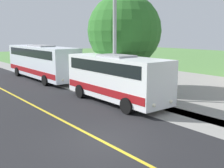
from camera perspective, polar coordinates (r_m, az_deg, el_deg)
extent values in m
plane|color=#548442|center=(11.15, -1.96, -12.03)|extent=(120.00, 120.00, 0.00)
cube|color=black|center=(11.15, -1.96, -12.01)|extent=(8.00, 100.00, 0.01)
cube|color=gray|center=(14.64, 14.80, -6.80)|extent=(2.40, 100.00, 0.01)
cube|color=gold|center=(11.15, -1.96, -11.98)|extent=(0.16, 100.00, 0.00)
cube|color=white|center=(16.96, 0.86, 1.50)|extent=(2.37, 7.68, 2.53)
cube|color=maroon|center=(17.09, 0.86, -0.87)|extent=(2.41, 7.53, 0.44)
cube|color=black|center=(16.86, 0.87, 3.90)|extent=(2.41, 6.92, 0.70)
cube|color=gray|center=(16.80, 0.87, 5.96)|extent=(1.42, 2.31, 0.12)
cylinder|color=black|center=(16.29, 9.42, -3.20)|extent=(0.25, 0.90, 0.90)
cylinder|color=black|center=(14.67, 3.12, -4.60)|extent=(0.25, 0.90, 0.90)
cylinder|color=black|center=(19.73, -0.83, -0.66)|extent=(0.25, 0.90, 0.90)
cylinder|color=black|center=(18.42, -6.71, -1.54)|extent=(0.25, 0.90, 0.90)
sphere|color=#F2EACC|center=(14.90, 12.25, -3.60)|extent=(0.20, 0.20, 0.20)
sphere|color=#F2EACC|center=(13.94, 8.81, -4.46)|extent=(0.20, 0.20, 0.20)
cube|color=silver|center=(26.60, -14.60, 4.69)|extent=(2.44, 10.73, 2.76)
cube|color=maroon|center=(26.69, -14.52, 2.92)|extent=(2.48, 10.52, 0.44)
cube|color=black|center=(26.53, -14.68, 6.47)|extent=(2.48, 9.66, 0.70)
cube|color=gray|center=(26.50, -14.74, 7.78)|extent=(1.46, 3.22, 0.12)
cylinder|color=black|center=(24.34, -8.67, 1.36)|extent=(0.25, 0.90, 0.90)
cylinder|color=black|center=(23.26, -13.89, 0.74)|extent=(0.25, 0.90, 0.90)
cylinder|color=black|center=(30.26, -14.92, 2.90)|extent=(0.25, 0.90, 0.90)
cylinder|color=black|center=(29.39, -19.28, 2.45)|extent=(0.25, 0.90, 0.90)
sphere|color=#F2EACC|center=(22.27, -7.29, 1.20)|extent=(0.20, 0.20, 0.20)
sphere|color=#F2EACC|center=(21.63, -10.34, 0.83)|extent=(0.20, 0.20, 0.20)
cylinder|color=#9E9EA3|center=(17.69, 0.57, 10.12)|extent=(0.24, 0.24, 8.30)
cylinder|color=#4C3826|center=(20.86, 2.54, 2.06)|extent=(0.36, 0.36, 2.42)
sphere|color=#2D6B28|center=(20.63, 2.61, 11.09)|extent=(5.50, 5.50, 5.50)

